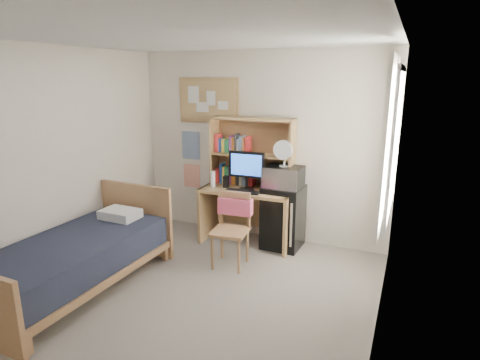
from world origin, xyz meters
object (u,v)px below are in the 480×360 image
at_px(speaker_right, 268,186).
at_px(desk_fan, 284,155).
at_px(speaker_left, 226,182).
at_px(desk_chair, 230,231).
at_px(mini_fridge, 283,217).
at_px(bulletin_board, 209,100).
at_px(monitor, 247,171).
at_px(desk, 248,216).
at_px(bed, 75,264).
at_px(microwave, 284,177).

xyz_separation_m(speaker_right, desk_fan, (0.18, 0.09, 0.42)).
height_order(speaker_left, desk_fan, desk_fan).
bearing_deg(desk_chair, mini_fridge, 57.84).
relative_size(mini_fridge, desk_fan, 2.71).
xyz_separation_m(bulletin_board, monitor, (0.75, -0.38, -0.88)).
relative_size(bulletin_board, speaker_right, 5.71).
distance_m(speaker_right, desk_fan, 0.46).
bearing_deg(speaker_left, desk, 11.31).
relative_size(bed, speaker_left, 12.64).
height_order(desk, desk_chair, desk_chair).
distance_m(bed, desk_fan, 2.79).
bearing_deg(bed, mini_fridge, 50.35).
bearing_deg(monitor, microwave, 10.06).
height_order(speaker_right, desk_fan, desk_fan).
distance_m(monitor, speaker_left, 0.35).
height_order(bed, desk_fan, desk_fan).
bearing_deg(speaker_right, desk, 168.69).
distance_m(desk, desk_fan, 1.01).
bearing_deg(speaker_right, bulletin_board, 158.76).
height_order(bulletin_board, mini_fridge, bulletin_board).
height_order(desk, desk_fan, desk_fan).
height_order(speaker_left, speaker_right, speaker_right).
bearing_deg(desk_chair, monitor, 90.69).
distance_m(desk, monitor, 0.65).
xyz_separation_m(desk_chair, speaker_right, (0.23, 0.70, 0.41)).
distance_m(desk_chair, desk_fan, 1.22).
bearing_deg(monitor, mini_fridge, 12.29).
bearing_deg(speaker_right, desk_chair, -110.07).
bearing_deg(desk_fan, bulletin_board, 169.44).
height_order(desk_chair, bed, desk_chair).
distance_m(bed, microwave, 2.70).
relative_size(desk, desk_chair, 1.38).
relative_size(mini_fridge, speaker_left, 5.18).
bearing_deg(desk_chair, desk, 90.38).
xyz_separation_m(bed, desk_fan, (1.72, 1.96, 0.99)).
bearing_deg(desk, bulletin_board, 155.02).
bearing_deg(desk_fan, desk_chair, -115.54).
xyz_separation_m(bulletin_board, bed, (-0.49, -2.23, -1.64)).
bearing_deg(mini_fridge, desk_chair, -114.99).
xyz_separation_m(monitor, desk_fan, (0.48, 0.10, 0.24)).
xyz_separation_m(bulletin_board, speaker_right, (1.05, -0.36, -1.06)).
height_order(desk_chair, desk_fan, desk_fan).
bearing_deg(desk, desk_fan, 3.10).
bearing_deg(mini_fridge, microwave, -90.00).
relative_size(desk, bed, 0.61).
xyz_separation_m(microwave, desk_fan, (0.00, 0.00, 0.29)).
relative_size(monitor, speaker_left, 3.20).
bearing_deg(desk, speaker_right, -11.31).
relative_size(desk, speaker_left, 7.66).
xyz_separation_m(desk, desk_chair, (0.07, -0.75, 0.06)).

